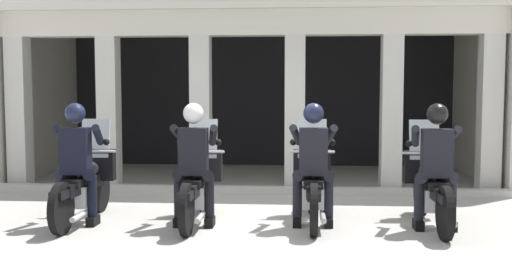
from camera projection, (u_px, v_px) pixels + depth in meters
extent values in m
plane|color=#A8A59E|center=(268.00, 185.00, 11.08)|extent=(80.00, 80.00, 0.00)
cube|color=black|center=(261.00, 98.00, 14.13)|extent=(9.31, 0.24, 3.14)
cube|color=beige|center=(248.00, 23.00, 10.42)|extent=(9.31, 0.36, 0.44)
cube|color=beige|center=(255.00, 18.00, 12.12)|extent=(9.31, 4.17, 0.16)
cube|color=beige|center=(39.00, 99.00, 12.59)|extent=(0.30, 4.17, 3.14)
cube|color=beige|center=(483.00, 100.00, 11.92)|extent=(0.30, 4.17, 3.14)
cube|color=beige|center=(19.00, 113.00, 10.85)|extent=(0.35, 0.36, 2.70)
cube|color=beige|center=(109.00, 113.00, 10.73)|extent=(0.35, 0.36, 2.70)
cube|color=beige|center=(201.00, 113.00, 10.61)|extent=(0.35, 0.36, 2.70)
cube|color=beige|center=(295.00, 113.00, 10.48)|extent=(0.35, 0.36, 2.70)
cube|color=beige|center=(391.00, 114.00, 10.36)|extent=(0.35, 0.36, 2.70)
cube|color=beige|center=(489.00, 114.00, 10.24)|extent=(0.35, 0.36, 2.70)
cube|color=#B7B5AD|center=(245.00, 190.00, 10.15)|extent=(8.91, 0.24, 0.12)
cylinder|color=black|center=(100.00, 190.00, 8.61)|extent=(0.09, 0.64, 0.64)
cylinder|color=black|center=(61.00, 209.00, 7.21)|extent=(0.09, 0.64, 0.64)
cube|color=black|center=(100.00, 175.00, 8.59)|extent=(0.14, 0.44, 0.08)
cube|color=silver|center=(81.00, 195.00, 7.86)|extent=(0.28, 0.44, 0.28)
cube|color=black|center=(82.00, 185.00, 7.90)|extent=(0.18, 1.24, 0.16)
ellipsoid|color=black|center=(88.00, 169.00, 8.10)|extent=(0.26, 0.48, 0.22)
cube|color=black|center=(77.00, 182.00, 7.71)|extent=(0.24, 0.52, 0.10)
cube|color=black|center=(63.00, 193.00, 7.26)|extent=(0.16, 0.48, 0.10)
cylinder|color=silver|center=(98.00, 174.00, 8.53)|extent=(0.05, 0.24, 0.53)
cube|color=black|center=(96.00, 165.00, 8.46)|extent=(0.52, 0.16, 0.44)
sphere|color=silver|center=(99.00, 162.00, 8.55)|extent=(0.18, 0.18, 0.18)
cube|color=silver|center=(95.00, 138.00, 8.41)|extent=(0.40, 0.14, 0.54)
cylinder|color=silver|center=(94.00, 151.00, 8.34)|extent=(0.62, 0.04, 0.04)
cylinder|color=silver|center=(80.00, 216.00, 7.51)|extent=(0.07, 0.55, 0.07)
cube|color=black|center=(75.00, 151.00, 7.66)|extent=(0.36, 0.22, 0.60)
cube|color=#591414|center=(79.00, 149.00, 7.78)|extent=(0.05, 0.02, 0.32)
sphere|color=#936B51|center=(75.00, 115.00, 7.64)|extent=(0.21, 0.21, 0.21)
sphere|color=#191E38|center=(75.00, 113.00, 7.64)|extent=(0.26, 0.26, 0.26)
cylinder|color=black|center=(87.00, 175.00, 7.69)|extent=(0.26, 0.29, 0.17)
cylinder|color=black|center=(92.00, 196.00, 7.71)|extent=(0.12, 0.12, 0.53)
cube|color=black|center=(93.00, 221.00, 7.75)|extent=(0.11, 0.26, 0.12)
cylinder|color=black|center=(66.00, 175.00, 7.71)|extent=(0.26, 0.29, 0.17)
cylinder|color=black|center=(62.00, 196.00, 7.74)|extent=(0.12, 0.12, 0.53)
cube|color=black|center=(63.00, 220.00, 7.78)|extent=(0.11, 0.26, 0.12)
cylinder|color=black|center=(98.00, 135.00, 7.86)|extent=(0.19, 0.48, 0.31)
sphere|color=black|center=(106.00, 142.00, 8.07)|extent=(0.09, 0.09, 0.09)
cylinder|color=black|center=(65.00, 135.00, 7.89)|extent=(0.19, 0.48, 0.31)
sphere|color=black|center=(69.00, 142.00, 8.11)|extent=(0.09, 0.09, 0.09)
cylinder|color=black|center=(205.00, 191.00, 8.54)|extent=(0.09, 0.64, 0.64)
cylinder|color=black|center=(186.00, 210.00, 7.15)|extent=(0.09, 0.64, 0.64)
cube|color=black|center=(205.00, 176.00, 8.52)|extent=(0.14, 0.44, 0.08)
cube|color=silver|center=(196.00, 196.00, 7.79)|extent=(0.28, 0.44, 0.28)
cube|color=black|center=(196.00, 186.00, 7.83)|extent=(0.18, 1.24, 0.16)
ellipsoid|color=black|center=(199.00, 170.00, 8.03)|extent=(0.26, 0.48, 0.22)
cube|color=black|center=(194.00, 183.00, 7.64)|extent=(0.24, 0.52, 0.10)
cube|color=black|center=(187.00, 194.00, 7.19)|extent=(0.16, 0.48, 0.10)
cylinder|color=silver|center=(204.00, 174.00, 8.46)|extent=(0.05, 0.24, 0.53)
cube|color=black|center=(203.00, 165.00, 8.39)|extent=(0.52, 0.16, 0.44)
sphere|color=silver|center=(205.00, 163.00, 8.49)|extent=(0.18, 0.18, 0.18)
cube|color=silver|center=(203.00, 139.00, 8.34)|extent=(0.40, 0.14, 0.54)
cylinder|color=silver|center=(202.00, 152.00, 8.27)|extent=(0.62, 0.04, 0.04)
cylinder|color=silver|center=(201.00, 217.00, 7.45)|extent=(0.07, 0.55, 0.07)
cube|color=black|center=(193.00, 152.00, 7.59)|extent=(0.36, 0.22, 0.60)
cube|color=#591414|center=(195.00, 149.00, 7.71)|extent=(0.05, 0.02, 0.32)
sphere|color=tan|center=(193.00, 116.00, 7.58)|extent=(0.21, 0.21, 0.21)
sphere|color=silver|center=(193.00, 113.00, 7.57)|extent=(0.26, 0.26, 0.26)
cylinder|color=black|center=(205.00, 176.00, 7.63)|extent=(0.26, 0.29, 0.17)
cylinder|color=black|center=(210.00, 197.00, 7.64)|extent=(0.12, 0.12, 0.53)
cube|color=black|center=(210.00, 222.00, 7.68)|extent=(0.11, 0.26, 0.12)
cylinder|color=black|center=(183.00, 175.00, 7.65)|extent=(0.26, 0.29, 0.17)
cylinder|color=black|center=(179.00, 197.00, 7.67)|extent=(0.12, 0.12, 0.53)
cube|color=black|center=(179.00, 221.00, 7.71)|extent=(0.11, 0.26, 0.12)
cylinder|color=black|center=(213.00, 135.00, 7.79)|extent=(0.19, 0.48, 0.31)
sphere|color=black|center=(218.00, 142.00, 8.00)|extent=(0.09, 0.09, 0.09)
cylinder|color=black|center=(180.00, 135.00, 7.82)|extent=(0.19, 0.48, 0.31)
sphere|color=black|center=(180.00, 142.00, 8.04)|extent=(0.09, 0.09, 0.09)
cylinder|color=black|center=(312.00, 191.00, 8.54)|extent=(0.09, 0.64, 0.64)
cylinder|color=black|center=(314.00, 210.00, 7.14)|extent=(0.09, 0.64, 0.64)
cube|color=black|center=(312.00, 176.00, 8.52)|extent=(0.14, 0.44, 0.08)
cube|color=silver|center=(313.00, 196.00, 7.79)|extent=(0.28, 0.44, 0.28)
cube|color=black|center=(313.00, 186.00, 7.83)|extent=(0.18, 1.24, 0.16)
ellipsoid|color=#1E2338|center=(312.00, 170.00, 8.03)|extent=(0.26, 0.48, 0.22)
cube|color=black|center=(313.00, 183.00, 7.64)|extent=(0.24, 0.52, 0.10)
cube|color=black|center=(314.00, 194.00, 7.19)|extent=(0.16, 0.48, 0.10)
cylinder|color=silver|center=(312.00, 174.00, 8.46)|extent=(0.05, 0.24, 0.53)
cube|color=black|center=(312.00, 165.00, 8.39)|extent=(0.52, 0.16, 0.44)
sphere|color=silver|center=(312.00, 163.00, 8.48)|extent=(0.18, 0.18, 0.18)
cube|color=silver|center=(312.00, 139.00, 8.34)|extent=(0.40, 0.14, 0.54)
cylinder|color=silver|center=(312.00, 152.00, 8.27)|extent=(0.62, 0.04, 0.04)
cylinder|color=silver|center=(323.00, 217.00, 7.45)|extent=(0.07, 0.55, 0.07)
cube|color=black|center=(313.00, 152.00, 7.59)|extent=(0.36, 0.22, 0.60)
cube|color=black|center=(313.00, 149.00, 7.71)|extent=(0.05, 0.02, 0.32)
sphere|color=tan|center=(314.00, 116.00, 7.57)|extent=(0.21, 0.21, 0.21)
sphere|color=#191E38|center=(314.00, 113.00, 7.57)|extent=(0.26, 0.26, 0.26)
cylinder|color=black|center=(324.00, 176.00, 7.62)|extent=(0.26, 0.29, 0.17)
cylinder|color=black|center=(329.00, 197.00, 7.64)|extent=(0.12, 0.12, 0.53)
cube|color=black|center=(328.00, 222.00, 7.68)|extent=(0.11, 0.26, 0.12)
cylinder|color=black|center=(302.00, 175.00, 7.64)|extent=(0.26, 0.29, 0.17)
cylinder|color=black|center=(297.00, 197.00, 7.67)|extent=(0.12, 0.12, 0.53)
cube|color=black|center=(297.00, 221.00, 7.71)|extent=(0.11, 0.26, 0.12)
cylinder|color=black|center=(330.00, 135.00, 7.79)|extent=(0.19, 0.48, 0.31)
sphere|color=black|center=(332.00, 142.00, 8.00)|extent=(0.09, 0.09, 0.09)
cylinder|color=black|center=(296.00, 135.00, 7.82)|extent=(0.19, 0.48, 0.31)
sphere|color=black|center=(293.00, 142.00, 8.04)|extent=(0.09, 0.09, 0.09)
cylinder|color=black|center=(421.00, 193.00, 8.34)|extent=(0.09, 0.64, 0.64)
cylinder|color=black|center=(445.00, 213.00, 6.95)|extent=(0.09, 0.64, 0.64)
cube|color=black|center=(421.00, 178.00, 8.33)|extent=(0.14, 0.44, 0.08)
cube|color=silver|center=(433.00, 199.00, 7.59)|extent=(0.28, 0.44, 0.28)
cube|color=black|center=(432.00, 188.00, 7.63)|extent=(0.18, 1.24, 0.16)
ellipsoid|color=black|center=(429.00, 172.00, 7.84)|extent=(0.26, 0.48, 0.22)
cube|color=black|center=(436.00, 185.00, 7.45)|extent=(0.24, 0.52, 0.10)
cube|color=black|center=(444.00, 197.00, 7.00)|extent=(0.16, 0.48, 0.10)
cylinder|color=silver|center=(422.00, 176.00, 8.26)|extent=(0.05, 0.24, 0.53)
cube|color=black|center=(423.00, 167.00, 8.19)|extent=(0.52, 0.16, 0.44)
sphere|color=silver|center=(422.00, 165.00, 8.29)|extent=(0.18, 0.18, 0.18)
cube|color=silver|center=(424.00, 140.00, 8.14)|extent=(0.40, 0.14, 0.54)
cylinder|color=silver|center=(425.00, 153.00, 8.08)|extent=(0.62, 0.04, 0.04)
cylinder|color=silver|center=(449.00, 220.00, 7.25)|extent=(0.07, 0.55, 0.07)
cube|color=black|center=(437.00, 153.00, 7.40)|extent=(0.36, 0.22, 0.60)
cube|color=#591414|center=(435.00, 151.00, 7.51)|extent=(0.05, 0.02, 0.32)
sphere|color=#936B51|center=(437.00, 116.00, 7.38)|extent=(0.21, 0.21, 0.21)
sphere|color=black|center=(437.00, 114.00, 7.38)|extent=(0.26, 0.26, 0.26)
cylinder|color=black|center=(447.00, 178.00, 7.43)|extent=(0.26, 0.29, 0.17)
cylinder|color=black|center=(452.00, 200.00, 7.45)|extent=(0.12, 0.12, 0.53)
cube|color=black|center=(451.00, 225.00, 7.48)|extent=(0.11, 0.26, 0.12)
cylinder|color=black|center=(424.00, 178.00, 7.45)|extent=(0.26, 0.29, 0.17)
cylinder|color=black|center=(419.00, 199.00, 7.48)|extent=(0.12, 0.12, 0.53)
cube|color=black|center=(418.00, 225.00, 7.51)|extent=(0.11, 0.26, 0.12)
cylinder|color=black|center=(451.00, 137.00, 7.59)|extent=(0.19, 0.48, 0.31)
sphere|color=black|center=(450.00, 144.00, 7.81)|extent=(0.09, 0.09, 0.09)
cylinder|color=black|center=(415.00, 136.00, 7.62)|extent=(0.19, 0.48, 0.31)
sphere|color=black|center=(409.00, 143.00, 7.85)|extent=(0.09, 0.09, 0.09)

